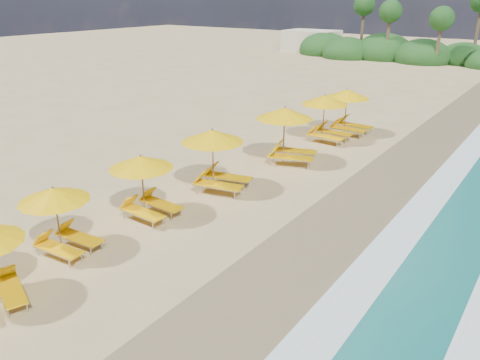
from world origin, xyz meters
TOP-DOWN VIEW (x-y plane):
  - ground at (0.00, 0.00)m, footprint 160.00×160.00m
  - wet_sand at (4.00, 0.00)m, footprint 4.00×160.00m
  - surf_foam at (6.70, 0.00)m, footprint 4.00×160.00m
  - station_2 at (-2.70, -5.59)m, footprint 2.47×2.32m
  - station_3 at (-2.42, -2.31)m, footprint 2.51×2.32m
  - station_4 at (-1.91, 1.12)m, footprint 3.14×3.03m
  - station_5 at (-1.29, 5.71)m, footprint 3.43×3.36m
  - station_6 at (-1.33, 9.92)m, footprint 2.76×2.56m
  - station_7 at (-0.97, 12.01)m, footprint 2.80×2.59m
  - treeline at (-9.94, 45.51)m, footprint 25.80×8.80m
  - beach_building at (-22.00, 48.00)m, footprint 7.00×5.00m

SIDE VIEW (x-z plane):
  - ground at x=0.00m, z-range 0.00..0.00m
  - wet_sand at x=4.00m, z-range 0.00..0.01m
  - surf_foam at x=6.70m, z-range 0.02..0.03m
  - treeline at x=-9.94m, z-range -3.87..5.86m
  - station_2 at x=-2.70m, z-range 0.13..2.29m
  - station_3 at x=-2.42m, z-range 0.14..2.45m
  - beach_building at x=-22.00m, z-range 0.00..2.80m
  - station_6 at x=-1.33m, z-range 0.15..2.70m
  - station_4 at x=-1.91m, z-range 0.15..2.72m
  - station_7 at x=-0.97m, z-range 0.16..2.73m
  - station_5 at x=-1.29m, z-range 0.16..2.85m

